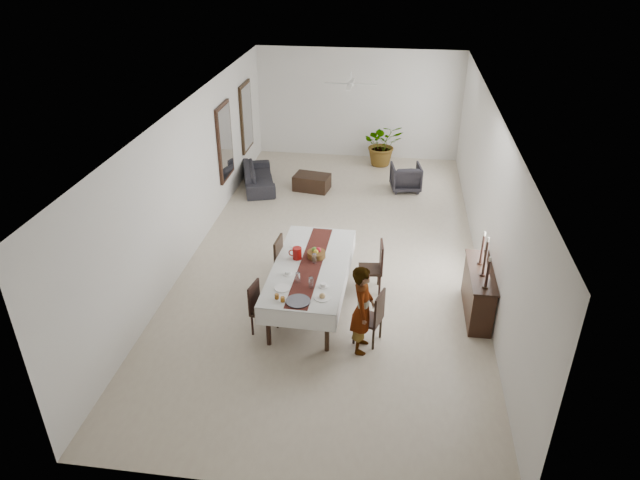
{
  "coord_description": "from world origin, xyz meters",
  "views": [
    {
      "loc": [
        1.12,
        -10.63,
        6.16
      ],
      "look_at": [
        -0.13,
        -1.41,
        1.05
      ],
      "focal_mm": 32.0,
      "sensor_mm": 36.0,
      "label": 1
    }
  ],
  "objects_px": {
    "sideboard_body": "(478,293)",
    "sofa": "(259,177)",
    "dining_table_top": "(311,266)",
    "woman": "(363,309)",
    "red_pitcher": "(297,253)"
  },
  "relations": [
    {
      "from": "dining_table_top",
      "to": "woman",
      "type": "distance_m",
      "value": 1.54
    },
    {
      "from": "sofa",
      "to": "woman",
      "type": "bearing_deg",
      "value": -170.42
    },
    {
      "from": "woman",
      "to": "sideboard_body",
      "type": "xyz_separation_m",
      "value": [
        1.99,
        1.26,
        -0.35
      ]
    },
    {
      "from": "woman",
      "to": "dining_table_top",
      "type": "bearing_deg",
      "value": 43.5
    },
    {
      "from": "sideboard_body",
      "to": "sofa",
      "type": "xyz_separation_m",
      "value": [
        -5.22,
        5.16,
        -0.16
      ]
    },
    {
      "from": "red_pitcher",
      "to": "sideboard_body",
      "type": "height_order",
      "value": "red_pitcher"
    },
    {
      "from": "dining_table_top",
      "to": "woman",
      "type": "height_order",
      "value": "woman"
    },
    {
      "from": "woman",
      "to": "sofa",
      "type": "xyz_separation_m",
      "value": [
        -3.23,
        6.42,
        -0.51
      ]
    },
    {
      "from": "dining_table_top",
      "to": "red_pitcher",
      "type": "distance_m",
      "value": 0.36
    },
    {
      "from": "dining_table_top",
      "to": "sideboard_body",
      "type": "distance_m",
      "value": 3.03
    },
    {
      "from": "sideboard_body",
      "to": "sofa",
      "type": "bearing_deg",
      "value": 135.36
    },
    {
      "from": "sofa",
      "to": "red_pitcher",
      "type": "bearing_deg",
      "value": -176.27
    },
    {
      "from": "dining_table_top",
      "to": "sideboard_body",
      "type": "xyz_separation_m",
      "value": [
        3.0,
        0.11,
        -0.37
      ]
    },
    {
      "from": "woman",
      "to": "sofa",
      "type": "relative_size",
      "value": 0.82
    },
    {
      "from": "red_pitcher",
      "to": "sideboard_body",
      "type": "xyz_separation_m",
      "value": [
        3.28,
        -0.07,
        -0.53
      ]
    }
  ]
}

